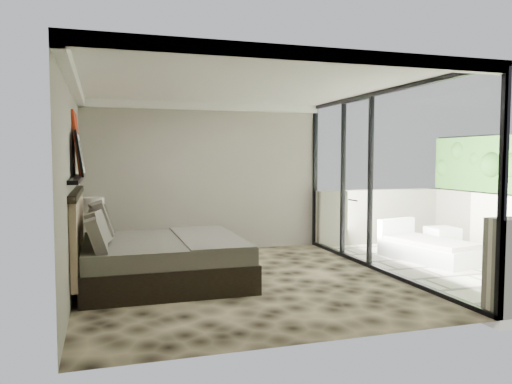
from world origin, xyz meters
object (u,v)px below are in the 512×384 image
object	(u,v)px
table_lamp	(94,211)
ottoman	(442,240)
lounger	(427,248)
bed	(156,257)
nightstand	(96,252)

from	to	relation	value
table_lamp	ottoman	bearing A→B (deg)	-7.59
table_lamp	lounger	xyz separation A→B (m)	(5.49, -1.22, -0.71)
ottoman	bed	bearing A→B (deg)	-173.42
bed	lounger	xyz separation A→B (m)	(4.65, 0.20, -0.17)
nightstand	table_lamp	world-z (taller)	table_lamp
bed	lounger	size ratio (longest dim) A/B	1.28
table_lamp	lounger	bearing A→B (deg)	-12.52
lounger	nightstand	bearing A→B (deg)	155.25
bed	nightstand	xyz separation A→B (m)	(-0.81, 1.37, -0.13)
nightstand	lounger	distance (m)	5.59
bed	ottoman	world-z (taller)	bed
lounger	table_lamp	bearing A→B (deg)	154.74
table_lamp	ottoman	distance (m)	6.20
nightstand	lounger	xyz separation A→B (m)	(5.46, -1.16, -0.04)
bed	ottoman	distance (m)	5.31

